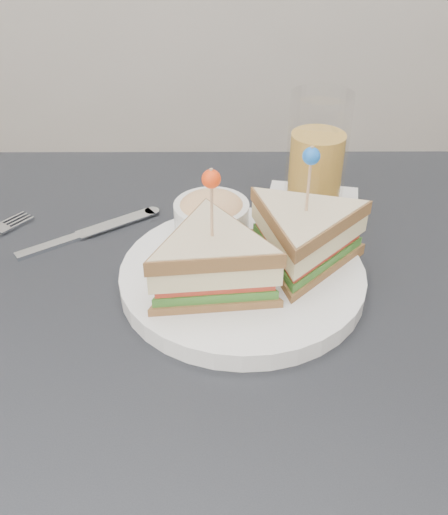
% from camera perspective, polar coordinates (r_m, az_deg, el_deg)
% --- Properties ---
extents(table, '(0.80, 0.80, 0.75)m').
position_cam_1_polar(table, '(0.72, -0.81, -8.76)').
color(table, black).
rests_on(table, ground).
extents(plate_meal, '(0.38, 0.38, 0.17)m').
position_cam_1_polar(plate_meal, '(0.66, 2.62, 0.62)').
color(plate_meal, white).
rests_on(plate_meal, table).
extents(cutlery_knife, '(0.18, 0.13, 0.01)m').
position_cam_1_polar(cutlery_knife, '(0.79, -13.68, 2.30)').
color(cutlery_knife, silver).
rests_on(cutlery_knife, table).
extents(drink_set, '(0.16, 0.16, 0.17)m').
position_cam_1_polar(drink_set, '(0.81, 9.17, 9.58)').
color(drink_set, white).
rests_on(drink_set, table).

